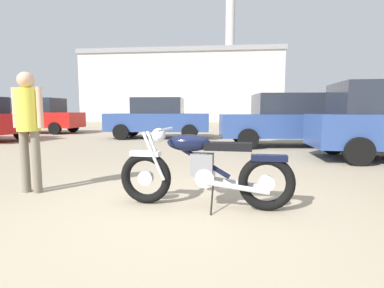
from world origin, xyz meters
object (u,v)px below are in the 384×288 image
object	(u,v)px
dark_sedan_left	(286,120)
red_hatchback_near	(159,118)
bystander	(28,119)
vintage_motorcycle	(202,169)
silver_sedan_mid	(41,115)

from	to	relation	value
dark_sedan_left	red_hatchback_near	bearing A→B (deg)	-31.18
bystander	dark_sedan_left	size ratio (longest dim) A/B	0.39
dark_sedan_left	bystander	bearing A→B (deg)	47.58
vintage_motorcycle	red_hatchback_near	xyz separation A→B (m)	(-2.28, 8.79, 0.38)
vintage_motorcycle	red_hatchback_near	size ratio (longest dim) A/B	0.49
bystander	silver_sedan_mid	world-z (taller)	silver_sedan_mid
vintage_motorcycle	bystander	xyz separation A→B (m)	(-2.41, 0.43, 0.57)
vintage_motorcycle	dark_sedan_left	world-z (taller)	dark_sedan_left
bystander	silver_sedan_mid	bearing A→B (deg)	37.33
dark_sedan_left	red_hatchback_near	distance (m)	5.26
silver_sedan_mid	red_hatchback_near	world-z (taller)	silver_sedan_mid
dark_sedan_left	vintage_motorcycle	bearing A→B (deg)	66.02
silver_sedan_mid	red_hatchback_near	size ratio (longest dim) A/B	0.94
vintage_motorcycle	silver_sedan_mid	xyz separation A→B (m)	(-8.87, 11.09, 0.47)
vintage_motorcycle	bystander	bearing A→B (deg)	-3.98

